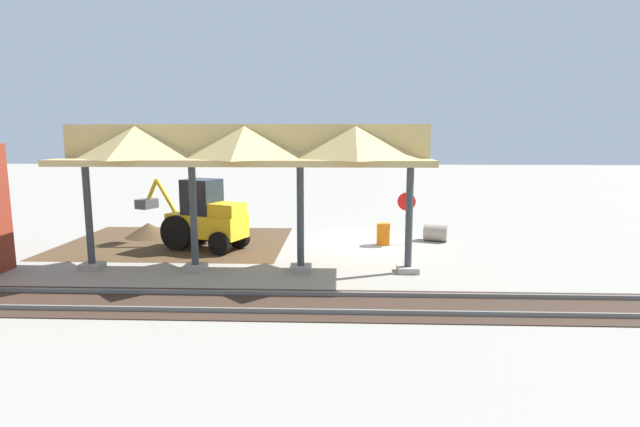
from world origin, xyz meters
The scene contains 9 objects.
ground_plane centered at (0.00, 0.00, 0.00)m, with size 120.00×120.00×0.00m, color gray.
dirt_work_zone centered at (7.82, -0.15, 0.00)m, with size 9.32×7.00×0.01m, color #4C3823.
platform_canopy centered at (3.91, 4.23, 4.16)m, with size 12.01×3.20×4.90m.
rail_tracks centered at (0.00, 7.67, 0.03)m, with size 60.00×2.58×0.15m.
stop_sign centered at (-1.98, -0.15, 1.58)m, with size 0.74×0.25×2.20m.
backhoe centered at (6.28, 0.96, 1.27)m, with size 5.05×3.02×2.82m.
dirt_mound centered at (9.48, -1.31, 0.00)m, with size 4.16×4.16×1.27m, color #4C3823.
concrete_pipe centered at (-3.37, -0.90, 0.38)m, with size 1.18×1.03×0.76m.
traffic_barrel centered at (-1.03, -0.04, 0.45)m, with size 0.56×0.56×0.90m, color orange.
Camera 1 is at (0.80, 20.57, 4.52)m, focal length 28.00 mm.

